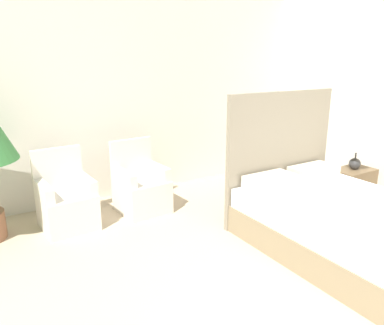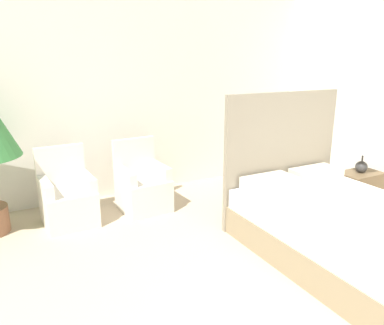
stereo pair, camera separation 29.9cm
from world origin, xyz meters
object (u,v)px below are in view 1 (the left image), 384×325
at_px(armchair_near_window_right, 141,190).
at_px(table_lamp, 357,145).
at_px(bed, 340,219).
at_px(nightstand, 352,187).
at_px(armchair_near_window_left, 67,204).

height_order(armchair_near_window_right, table_lamp, table_lamp).
bearing_deg(bed, nightstand, 30.74).
xyz_separation_m(bed, table_lamp, (1.14, 0.68, 0.53)).
bearing_deg(nightstand, armchair_near_window_left, 159.38).
height_order(nightstand, table_lamp, table_lamp).
bearing_deg(table_lamp, armchair_near_window_right, 152.64).
height_order(armchair_near_window_left, nightstand, armchair_near_window_left).
height_order(bed, table_lamp, bed).
xyz_separation_m(armchair_near_window_left, table_lamp, (3.48, -1.31, 0.55)).
xyz_separation_m(armchair_near_window_right, table_lamp, (2.53, -1.31, 0.55)).
bearing_deg(table_lamp, bed, -149.28).
height_order(armchair_near_window_left, table_lamp, table_lamp).
relative_size(bed, table_lamp, 4.33).
bearing_deg(armchair_near_window_left, armchair_near_window_right, -3.29).
relative_size(armchair_near_window_left, table_lamp, 1.92).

